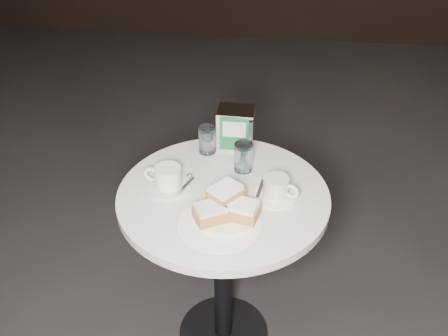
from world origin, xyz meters
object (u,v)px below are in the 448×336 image
water_glass_right (243,157)px  napkin_dispenser (236,128)px  cafe_table (223,237)px  water_glass_left (207,140)px  coffee_cup_left (168,179)px  coffee_cup_right (276,189)px  beignet_plate (226,209)px

water_glass_right → napkin_dispenser: napkin_dispenser is taller
cafe_table → water_glass_right: bearing=69.7°
water_glass_left → napkin_dispenser: bearing=26.8°
cafe_table → coffee_cup_left: (-0.19, 0.01, 0.23)m
coffee_cup_right → water_glass_right: bearing=153.1°
coffee_cup_right → water_glass_right: water_glass_right is taller
cafe_table → coffee_cup_left: 0.30m
cafe_table → water_glass_left: bearing=110.2°
beignet_plate → coffee_cup_right: (0.15, 0.12, -0.00)m
water_glass_left → coffee_cup_left: bearing=-112.4°
beignet_plate → napkin_dispenser: size_ratio=1.48×
cafe_table → water_glass_left: size_ratio=7.30×
beignet_plate → water_glass_right: bearing=83.8°
cafe_table → water_glass_right: water_glass_right is taller
cafe_table → napkin_dispenser: 0.40m
beignet_plate → coffee_cup_left: 0.25m
coffee_cup_right → water_glass_left: water_glass_left is taller
water_glass_left → napkin_dispenser: 0.11m
beignet_plate → water_glass_left: bearing=107.2°
coffee_cup_right → napkin_dispenser: (-0.16, 0.29, 0.05)m
beignet_plate → coffee_cup_left: size_ratio=1.37×
beignet_plate → coffee_cup_left: (-0.21, 0.13, -0.00)m
coffee_cup_left → water_glass_left: size_ratio=1.62×
beignet_plate → cafe_table: bearing=100.9°
cafe_table → water_glass_left: 0.36m
water_glass_right → napkin_dispenser: 0.16m
water_glass_right → napkin_dispenser: (-0.04, 0.15, 0.03)m
coffee_cup_left → water_glass_right: 0.27m
water_glass_left → water_glass_right: size_ratio=0.98×
water_glass_left → water_glass_right: water_glass_right is taller
cafe_table → beignet_plate: bearing=-79.1°
water_glass_right → water_glass_left: bearing=144.6°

